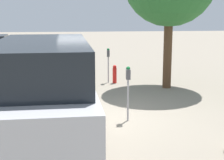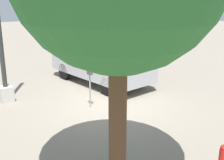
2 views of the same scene
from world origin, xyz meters
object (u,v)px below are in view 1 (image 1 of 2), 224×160
object	(u,v)px
parking_meter_near	(128,81)
parked_van	(43,96)
parking_meter_far	(108,57)
fire_hydrant	(115,74)

from	to	relation	value
parking_meter_near	parked_van	bearing A→B (deg)	-39.74
parking_meter_near	parking_meter_far	bearing A→B (deg)	-175.27
parking_meter_far	fire_hydrant	size ratio (longest dim) A/B	1.90
parking_meter_near	parking_meter_far	distance (m)	5.00
parking_meter_near	fire_hydrant	size ratio (longest dim) A/B	1.98
parking_meter_near	fire_hydrant	xyz separation A→B (m)	(-4.87, 0.24, -0.71)
parking_meter_near	fire_hydrant	bearing A→B (deg)	-178.13
parked_van	fire_hydrant	xyz separation A→B (m)	(-6.92, 2.25, -0.87)
parking_meter_far	fire_hydrant	bearing A→B (deg)	65.25
parking_meter_near	fire_hydrant	distance (m)	4.92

